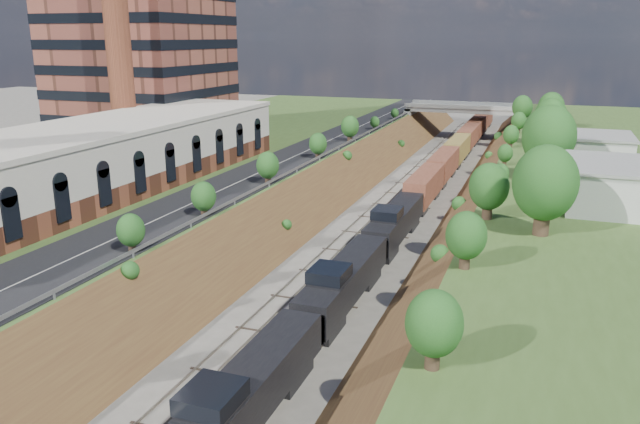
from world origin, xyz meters
TOP-DOWN VIEW (x-y plane):
  - platform_left at (-33.00, 60.00)m, footprint 44.00×180.00m
  - embankment_left at (-11.00, 60.00)m, footprint 10.00×180.00m
  - embankment_right at (11.00, 60.00)m, footprint 10.00×180.00m
  - rail_left_track at (-2.60, 60.00)m, footprint 1.58×180.00m
  - rail_right_track at (2.60, 60.00)m, footprint 1.58×180.00m
  - road at (-15.50, 60.00)m, footprint 8.00×180.00m
  - guardrail at (-11.40, 59.80)m, footprint 0.10×171.00m
  - commercial_building at (-28.00, 38.00)m, footprint 14.30×62.30m
  - smokestack at (-36.00, 56.00)m, footprint 3.20×3.20m
  - overpass at (0.00, 122.00)m, footprint 24.50×8.30m
  - white_building_near at (23.50, 52.00)m, footprint 9.00×12.00m
  - white_building_far at (23.00, 74.00)m, footprint 8.00×10.00m
  - tree_right_large at (17.00, 40.00)m, footprint 5.25×5.25m
  - tree_left_crest at (-11.80, 20.00)m, footprint 2.45×2.45m
  - freight_train at (2.60, 78.98)m, footprint 2.73×140.22m

SIDE VIEW (x-z plane):
  - embankment_left at x=-11.00m, z-range -5.00..5.00m
  - embankment_right at x=11.00m, z-range -5.00..5.00m
  - rail_left_track at x=-2.60m, z-range 0.00..0.18m
  - rail_right_track at x=2.60m, z-range 0.00..0.18m
  - freight_train at x=2.60m, z-range 0.14..4.69m
  - platform_left at x=-33.00m, z-range 0.00..5.00m
  - overpass at x=0.00m, z-range 1.22..8.62m
  - road at x=-15.50m, z-range 5.00..5.10m
  - guardrail at x=-11.40m, z-range 5.20..5.90m
  - white_building_far at x=23.00m, z-range 5.00..8.60m
  - white_building_near at x=23.50m, z-range 5.00..9.00m
  - tree_left_crest at x=-11.80m, z-range 5.26..8.82m
  - commercial_building at x=-28.00m, z-range 5.01..12.01m
  - tree_right_large at x=17.00m, z-range 5.58..13.19m
  - smokestack at x=-36.00m, z-range 5.00..45.00m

